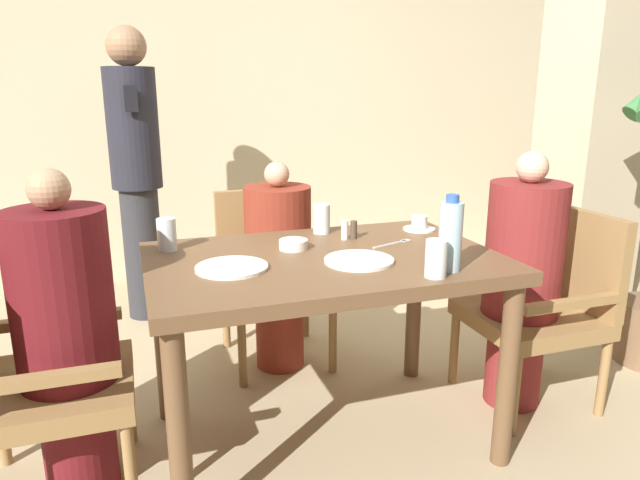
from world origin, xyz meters
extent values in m
plane|color=tan|center=(0.00, 0.00, 0.00)|extent=(16.00, 16.00, 0.00)
cube|color=beige|center=(0.00, 2.29, 1.40)|extent=(8.00, 0.06, 2.80)
cube|color=#BCAD8E|center=(1.95, 0.81, 1.35)|extent=(0.46, 0.46, 2.70)
cube|color=brown|center=(0.00, 0.00, 0.74)|extent=(1.28, 0.84, 0.05)
cylinder|color=brown|center=(-0.58, -0.36, 0.36)|extent=(0.07, 0.07, 0.71)
cylinder|color=brown|center=(0.58, -0.36, 0.36)|extent=(0.07, 0.07, 0.71)
cylinder|color=brown|center=(-0.58, 0.36, 0.36)|extent=(0.07, 0.07, 0.71)
cylinder|color=brown|center=(0.58, 0.36, 0.36)|extent=(0.07, 0.07, 0.71)
cube|color=olive|center=(-0.95, 0.00, 0.39)|extent=(0.51, 0.51, 0.07)
cube|color=olive|center=(-0.95, 0.23, 0.54)|extent=(0.46, 0.04, 0.04)
cube|color=olive|center=(-0.95, -0.23, 0.54)|extent=(0.46, 0.04, 0.04)
cylinder|color=olive|center=(-0.73, 0.22, 0.18)|extent=(0.04, 0.04, 0.35)
cylinder|color=olive|center=(-0.73, -0.22, 0.18)|extent=(0.04, 0.04, 0.35)
cylinder|color=olive|center=(-1.18, 0.22, 0.18)|extent=(0.04, 0.04, 0.35)
cylinder|color=#5B1419|center=(-0.89, 0.00, 0.21)|extent=(0.24, 0.24, 0.42)
cylinder|color=#5B1419|center=(-0.89, 0.00, 0.71)|extent=(0.32, 0.32, 0.57)
sphere|color=tan|center=(-0.89, 0.00, 1.06)|extent=(0.13, 0.13, 0.13)
cube|color=olive|center=(0.00, 0.73, 0.39)|extent=(0.51, 0.51, 0.07)
cube|color=olive|center=(0.00, 0.97, 0.64)|extent=(0.51, 0.05, 0.43)
cube|color=olive|center=(0.23, 0.73, 0.54)|extent=(0.04, 0.46, 0.04)
cube|color=olive|center=(-0.23, 0.73, 0.54)|extent=(0.04, 0.46, 0.04)
cylinder|color=olive|center=(0.22, 0.51, 0.18)|extent=(0.04, 0.04, 0.35)
cylinder|color=olive|center=(-0.22, 0.51, 0.18)|extent=(0.04, 0.04, 0.35)
cylinder|color=olive|center=(0.22, 0.96, 0.18)|extent=(0.04, 0.04, 0.35)
cylinder|color=olive|center=(-0.22, 0.96, 0.18)|extent=(0.04, 0.04, 0.35)
cylinder|color=maroon|center=(0.00, 0.67, 0.21)|extent=(0.24, 0.24, 0.42)
cylinder|color=maroon|center=(0.00, 0.67, 0.67)|extent=(0.32, 0.32, 0.49)
sphere|color=tan|center=(0.00, 0.67, 0.97)|extent=(0.12, 0.12, 0.12)
cube|color=olive|center=(0.95, 0.00, 0.39)|extent=(0.51, 0.51, 0.07)
cube|color=olive|center=(1.19, 0.00, 0.64)|extent=(0.05, 0.51, 0.43)
cube|color=olive|center=(0.95, -0.23, 0.54)|extent=(0.46, 0.04, 0.04)
cube|color=olive|center=(0.95, 0.23, 0.54)|extent=(0.46, 0.04, 0.04)
cylinder|color=olive|center=(0.73, -0.22, 0.18)|extent=(0.04, 0.04, 0.35)
cylinder|color=olive|center=(0.73, 0.22, 0.18)|extent=(0.04, 0.04, 0.35)
cylinder|color=olive|center=(1.18, -0.22, 0.18)|extent=(0.04, 0.04, 0.35)
cylinder|color=olive|center=(1.18, 0.22, 0.18)|extent=(0.04, 0.04, 0.35)
cylinder|color=maroon|center=(0.89, 0.00, 0.21)|extent=(0.24, 0.24, 0.42)
cylinder|color=maroon|center=(0.89, 0.00, 0.71)|extent=(0.32, 0.32, 0.57)
sphere|color=beige|center=(0.89, 0.00, 1.05)|extent=(0.13, 0.13, 0.13)
cylinder|color=#2D2D33|center=(-0.61, 1.58, 0.40)|extent=(0.22, 0.22, 0.80)
cylinder|color=#23232D|center=(-0.61, 1.58, 1.14)|extent=(0.29, 0.29, 0.68)
sphere|color=#997051|center=(-0.61, 1.58, 1.59)|extent=(0.22, 0.22, 0.22)
cube|color=black|center=(-0.61, 1.40, 1.31)|extent=(0.07, 0.01, 0.14)
cylinder|color=white|center=(0.09, -0.11, 0.77)|extent=(0.25, 0.25, 0.01)
cylinder|color=white|center=(-0.35, -0.05, 0.77)|extent=(0.25, 0.25, 0.01)
cylinder|color=white|center=(0.52, 0.24, 0.77)|extent=(0.14, 0.14, 0.01)
cylinder|color=white|center=(0.52, 0.24, 0.80)|extent=(0.07, 0.07, 0.05)
cylinder|color=white|center=(-0.08, 0.12, 0.78)|extent=(0.11, 0.11, 0.04)
cylinder|color=#A3C6DB|center=(0.35, -0.29, 0.88)|extent=(0.08, 0.08, 0.23)
cylinder|color=#3359B2|center=(0.35, -0.29, 1.01)|extent=(0.04, 0.04, 0.03)
cylinder|color=silver|center=(-0.54, 0.26, 0.82)|extent=(0.07, 0.07, 0.12)
cylinder|color=silver|center=(0.27, -0.35, 0.82)|extent=(0.07, 0.07, 0.12)
cylinder|color=silver|center=(0.10, 0.33, 0.82)|extent=(0.07, 0.07, 0.12)
cylinder|color=white|center=(0.16, 0.20, 0.80)|extent=(0.03, 0.03, 0.08)
cylinder|color=#4C3D2D|center=(0.20, 0.20, 0.80)|extent=(0.03, 0.03, 0.07)
cube|color=silver|center=(0.30, 0.06, 0.77)|extent=(0.17, 0.07, 0.00)
cube|color=silver|center=(0.38, 0.09, 0.77)|extent=(0.04, 0.03, 0.00)
camera|label=1|loc=(-0.66, -1.90, 1.36)|focal=32.00mm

